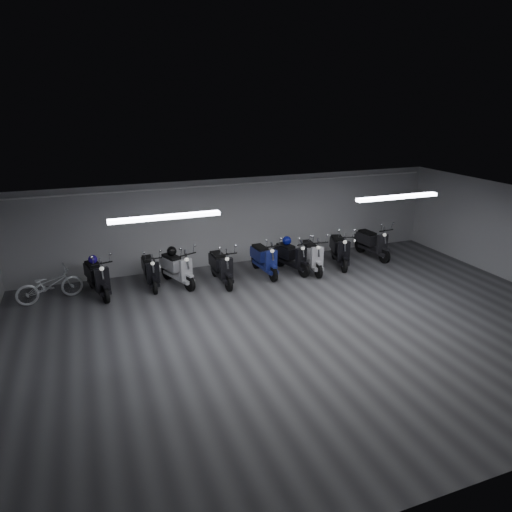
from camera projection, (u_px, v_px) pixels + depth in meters
name	position (u px, v px, depth m)	size (l,w,h in m)	color
floor	(307.00, 328.00, 10.83)	(14.00, 10.00, 0.01)	#3D3D40
ceiling	(312.00, 213.00, 9.91)	(14.00, 10.00, 0.01)	gray
back_wall	(239.00, 221.00, 14.80)	(14.00, 0.01, 2.80)	#9F9FA1
front_wall	(485.00, 403.00, 5.94)	(14.00, 0.01, 2.80)	#9F9FA1
fluor_strip_left	(165.00, 217.00, 9.82)	(2.40, 0.18, 0.08)	white
fluor_strip_right	(397.00, 197.00, 11.82)	(2.40, 0.18, 0.08)	white
conduit	(239.00, 184.00, 14.33)	(0.05, 0.05, 13.60)	white
scooter_0	(97.00, 272.00, 12.43)	(0.62, 1.85, 1.38)	black
scooter_1	(150.00, 266.00, 13.03)	(0.57, 1.72, 1.28)	black
scooter_2	(177.00, 263.00, 13.13)	(0.60, 1.81, 1.35)	#BBBABF
scooter_3	(221.00, 262.00, 13.25)	(0.61, 1.82, 1.35)	black
scooter_4	(264.00, 254.00, 13.91)	(0.60, 1.81, 1.35)	navy
scooter_5	(292.00, 252.00, 14.18)	(0.59, 1.77, 1.32)	black
scooter_6	(312.00, 250.00, 14.21)	(0.62, 1.85, 1.38)	#BCBBC0
scooter_7	(340.00, 245.00, 14.68)	(0.63, 1.89, 1.41)	black
scooter_9	(373.00, 238.00, 15.44)	(0.62, 1.85, 1.38)	black
bicycle	(49.00, 281.00, 12.16)	(0.60, 1.69, 1.09)	white
helmet_0	(93.00, 259.00, 12.54)	(0.24, 0.24, 0.24)	#1E0C86
helmet_1	(287.00, 241.00, 14.27)	(0.28, 0.28, 0.28)	navy
helmet_2	(172.00, 251.00, 13.21)	(0.28, 0.28, 0.28)	black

